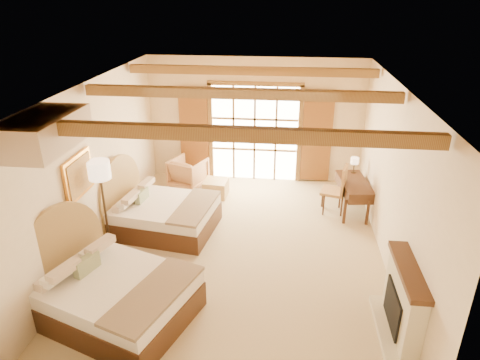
# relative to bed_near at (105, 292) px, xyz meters

# --- Properties ---
(floor) EXTENTS (7.00, 7.00, 0.00)m
(floor) POSITION_rel_bed_near_xyz_m (1.84, 2.12, -0.44)
(floor) COLOR tan
(floor) RESTS_ON ground
(wall_back) EXTENTS (5.50, 0.00, 5.50)m
(wall_back) POSITION_rel_bed_near_xyz_m (1.84, 5.62, 1.16)
(wall_back) COLOR beige
(wall_back) RESTS_ON ground
(wall_left) EXTENTS (0.00, 7.00, 7.00)m
(wall_left) POSITION_rel_bed_near_xyz_m (-0.91, 2.12, 1.16)
(wall_left) COLOR beige
(wall_left) RESTS_ON ground
(wall_right) EXTENTS (0.00, 7.00, 7.00)m
(wall_right) POSITION_rel_bed_near_xyz_m (4.59, 2.12, 1.16)
(wall_right) COLOR beige
(wall_right) RESTS_ON ground
(ceiling) EXTENTS (7.00, 7.00, 0.00)m
(ceiling) POSITION_rel_bed_near_xyz_m (1.84, 2.12, 2.76)
(ceiling) COLOR #B5763A
(ceiling) RESTS_ON ground
(ceiling_beams) EXTENTS (5.39, 4.60, 0.18)m
(ceiling_beams) POSITION_rel_bed_near_xyz_m (1.84, 2.12, 2.64)
(ceiling_beams) COLOR olive
(ceiling_beams) RESTS_ON ceiling
(french_doors) EXTENTS (3.95, 0.08, 2.60)m
(french_doors) POSITION_rel_bed_near_xyz_m (1.84, 5.56, 0.81)
(french_doors) COLOR white
(french_doors) RESTS_ON ground
(fireplace) EXTENTS (0.46, 1.40, 1.16)m
(fireplace) POSITION_rel_bed_near_xyz_m (4.43, 0.12, 0.07)
(fireplace) COLOR beige
(fireplace) RESTS_ON ground
(painting) EXTENTS (0.06, 0.95, 0.75)m
(painting) POSITION_rel_bed_near_xyz_m (-0.87, 1.37, 1.31)
(painting) COLOR orange
(painting) RESTS_ON wall_left
(canopy_valance) EXTENTS (0.70, 1.40, 0.45)m
(canopy_valance) POSITION_rel_bed_near_xyz_m (-0.56, 0.12, 2.51)
(canopy_valance) COLOR beige
(canopy_valance) RESTS_ON ceiling
(bed_near) EXTENTS (2.75, 2.32, 1.47)m
(bed_near) POSITION_rel_bed_near_xyz_m (0.00, 0.00, 0.00)
(bed_near) COLOR #432511
(bed_near) RESTS_ON floor
(bed_far) EXTENTS (2.28, 1.84, 1.36)m
(bed_far) POSITION_rel_bed_near_xyz_m (0.02, 2.66, -0.03)
(bed_far) COLOR #432511
(bed_far) RESTS_ON floor
(nightstand) EXTENTS (0.53, 0.53, 0.53)m
(nightstand) POSITION_rel_bed_near_xyz_m (-0.66, 1.19, -0.18)
(nightstand) COLOR #432511
(nightstand) RESTS_ON floor
(floor_lamp) EXTENTS (0.40, 0.40, 1.89)m
(floor_lamp) POSITION_rel_bed_near_xyz_m (-0.66, 1.73, 1.16)
(floor_lamp) COLOR #3E2F1F
(floor_lamp) RESTS_ON floor
(armchair) EXTENTS (1.05, 1.06, 0.76)m
(armchair) POSITION_rel_bed_near_xyz_m (0.19, 4.86, -0.07)
(armchair) COLOR #B37D4F
(armchair) RESTS_ON floor
(ottoman) EXTENTS (0.60, 0.60, 0.41)m
(ottoman) POSITION_rel_bed_near_xyz_m (0.99, 4.39, -0.24)
(ottoman) COLOR #9F854B
(ottoman) RESTS_ON floor
(desk) EXTENTS (0.75, 1.42, 0.73)m
(desk) POSITION_rel_bed_near_xyz_m (4.23, 3.99, -0.05)
(desk) COLOR #432511
(desk) RESTS_ON floor
(desk_chair) EXTENTS (0.63, 0.62, 1.14)m
(desk_chair) POSITION_rel_bed_near_xyz_m (3.79, 3.88, -0.09)
(desk_chair) COLOR tan
(desk_chair) RESTS_ON floor
(desk_lamp) EXTENTS (0.19, 0.19, 0.37)m
(desk_lamp) POSITION_rel_bed_near_xyz_m (4.27, 4.51, 0.57)
(desk_lamp) COLOR #3E2F1F
(desk_lamp) RESTS_ON desk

